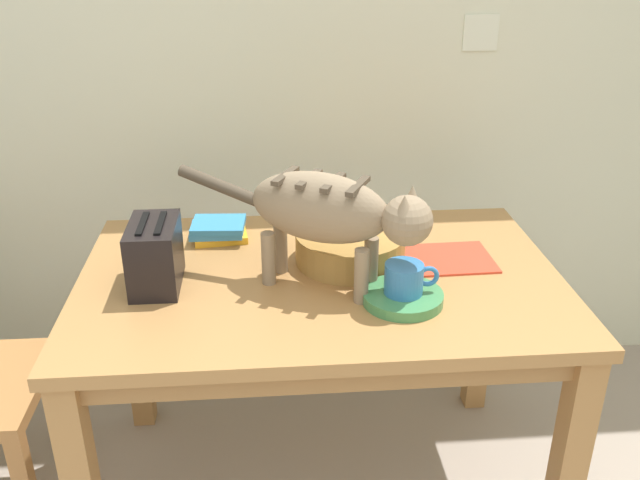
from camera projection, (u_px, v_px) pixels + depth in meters
The scene contains 9 objects.
wall_rear at pixel (298, 37), 2.26m from camera, with size 4.99×0.11×2.50m.
dining_table at pixel (320, 304), 1.87m from camera, with size 1.27×0.82×0.74m.
cat at pixel (332, 212), 1.67m from camera, with size 0.62×0.36×0.31m.
saucer_bowl at pixel (403, 297), 1.69m from camera, with size 0.20×0.20×0.03m, color #438A50.
coffee_mug at pixel (405, 279), 1.67m from camera, with size 0.13×0.10×0.08m.
magazine at pixel (444, 259), 1.90m from camera, with size 0.27×0.19×0.01m, color #DD402A.
book_stack at pixel (219, 230), 2.02m from camera, with size 0.17×0.15×0.06m.
wicker_basket at pixel (350, 246), 1.88m from camera, with size 0.30×0.30×0.08m.
toaster at pixel (155, 255), 1.74m from camera, with size 0.12×0.20×0.18m.
Camera 1 is at (-0.12, -0.24, 1.60)m, focal length 38.60 mm.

